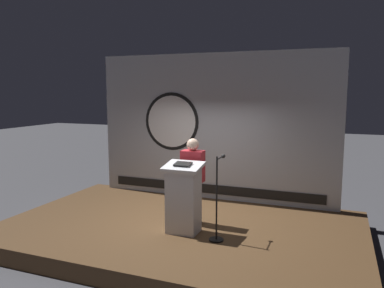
% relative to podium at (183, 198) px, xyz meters
% --- Properties ---
extents(ground_plane, '(40.00, 40.00, 0.00)m').
position_rel_podium_xyz_m(ground_plane, '(-0.20, 0.33, -0.90)').
color(ground_plane, '#4C4C51').
extents(stage_platform, '(6.40, 4.00, 0.30)m').
position_rel_podium_xyz_m(stage_platform, '(-0.20, 0.33, -0.75)').
color(stage_platform, brown).
rests_on(stage_platform, ground).
extents(banner_display, '(5.43, 0.12, 3.23)m').
position_rel_podium_xyz_m(banner_display, '(-0.22, 2.18, 1.00)').
color(banner_display, '#B2B7C1').
rests_on(banner_display, stage_platform).
extents(podium, '(0.64, 0.50, 1.22)m').
position_rel_podium_xyz_m(podium, '(0.00, 0.00, 0.00)').
color(podium, silver).
rests_on(podium, stage_platform).
extents(speaker_person, '(0.40, 0.26, 1.57)m').
position_rel_podium_xyz_m(speaker_person, '(-0.02, 0.48, 0.20)').
color(speaker_person, black).
rests_on(speaker_person, stage_platform).
extents(microphone_stand, '(0.24, 0.50, 1.38)m').
position_rel_podium_xyz_m(microphone_stand, '(0.64, -0.10, -0.12)').
color(microphone_stand, black).
rests_on(microphone_stand, stage_platform).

